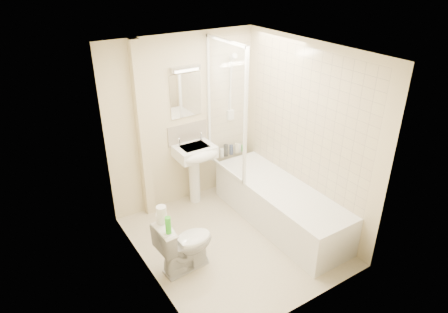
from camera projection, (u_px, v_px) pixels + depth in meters
floor at (233, 241)px, 5.09m from camera, size 2.50×2.50×0.00m
wall_back at (183, 122)px, 5.48m from camera, size 2.20×0.02×2.40m
wall_left at (144, 184)px, 4.01m from camera, size 0.02×2.50×2.40m
wall_right at (306, 136)px, 5.07m from camera, size 0.02×2.50×2.40m
ceiling at (235, 51)px, 4.00m from camera, size 2.20×2.50×0.02m
tile_back at (229, 98)px, 5.73m from camera, size 0.70×0.01×1.75m
tile_right at (307, 120)px, 4.96m from camera, size 0.01×2.10×1.75m
pipe_boxing at (143, 134)px, 5.14m from camera, size 0.12×0.12×2.40m
splashback at (187, 133)px, 5.57m from camera, size 0.60×0.02×0.30m
mirror at (186, 96)px, 5.32m from camera, size 0.46×0.01×0.60m
strip_light at (185, 68)px, 5.14m from camera, size 0.42×0.07×0.07m
bathtub at (280, 204)px, 5.32m from camera, size 0.70×2.10×0.55m
shower_screen at (226, 109)px, 5.22m from camera, size 0.04×0.92×1.80m
shower_fixture at (231, 90)px, 5.64m from camera, size 0.10×0.16×0.99m
pedestal_sink at (196, 159)px, 5.54m from camera, size 0.54×0.49×1.03m
bottle_white_a at (222, 153)px, 5.95m from camera, size 0.06×0.06×0.13m
bottle_black_b at (226, 150)px, 5.97m from camera, size 0.07×0.07×0.18m
bottle_blue at (231, 150)px, 6.03m from camera, size 0.06×0.06×0.15m
bottle_cream at (237, 148)px, 6.07m from camera, size 0.06×0.06×0.16m
bottle_white_b at (239, 148)px, 6.10m from camera, size 0.06×0.06×0.14m
bottle_green at (243, 148)px, 6.15m from camera, size 0.06×0.06×0.09m
toilet at (185, 244)px, 4.52m from camera, size 0.47×0.71×0.67m
toilet_roll_lower at (162, 218)px, 4.30m from camera, size 0.12×0.12×0.11m
toilet_roll_upper at (161, 211)px, 4.23m from camera, size 0.11×0.11×0.11m
green_bottle at (168, 225)px, 4.11m from camera, size 0.06×0.06×0.20m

